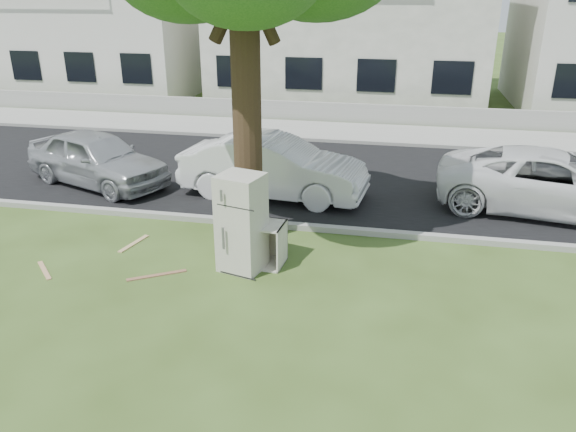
% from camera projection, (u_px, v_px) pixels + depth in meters
% --- Properties ---
extents(ground, '(120.00, 120.00, 0.00)m').
position_uv_depth(ground, '(246.00, 283.00, 9.55)').
color(ground, '#354B1A').
extents(road, '(120.00, 7.00, 0.01)m').
position_uv_depth(road, '(305.00, 175.00, 14.99)').
color(road, black).
rests_on(road, ground).
extents(kerb_near, '(120.00, 0.18, 0.12)m').
position_uv_depth(kerb_near, '(277.00, 227.00, 11.77)').
color(kerb_near, gray).
rests_on(kerb_near, ground).
extents(kerb_far, '(120.00, 0.18, 0.12)m').
position_uv_depth(kerb_far, '(324.00, 142.00, 18.21)').
color(kerb_far, gray).
rests_on(kerb_far, ground).
extents(sidewalk, '(120.00, 2.80, 0.01)m').
position_uv_depth(sidewalk, '(330.00, 131.00, 19.52)').
color(sidewalk, gray).
rests_on(sidewalk, ground).
extents(low_wall, '(120.00, 0.15, 0.70)m').
position_uv_depth(low_wall, '(336.00, 112.00, 20.84)').
color(low_wall, gray).
rests_on(low_wall, ground).
extents(townhouse_left, '(10.20, 8.16, 7.04)m').
position_uv_depth(townhouse_left, '(96.00, 13.00, 26.28)').
color(townhouse_left, silver).
rests_on(townhouse_left, ground).
extents(townhouse_center, '(11.22, 8.16, 7.44)m').
position_uv_depth(townhouse_center, '(352.00, 11.00, 24.01)').
color(townhouse_center, silver).
rests_on(townhouse_center, ground).
extents(fridge, '(0.87, 0.83, 1.75)m').
position_uv_depth(fridge, '(242.00, 223.00, 9.75)').
color(fridge, beige).
rests_on(fridge, ground).
extents(cabinet, '(1.06, 0.71, 0.79)m').
position_uv_depth(cabinet, '(256.00, 243.00, 10.13)').
color(cabinet, silver).
rests_on(cabinet, ground).
extents(plank_a, '(0.92, 0.62, 0.02)m').
position_uv_depth(plank_a, '(157.00, 275.00, 9.80)').
color(plank_a, brown).
rests_on(plank_a, ground).
extents(plank_b, '(0.62, 0.63, 0.02)m').
position_uv_depth(plank_b, '(44.00, 270.00, 9.97)').
color(plank_b, tan).
rests_on(plank_b, ground).
extents(plank_c, '(0.28, 0.85, 0.02)m').
position_uv_depth(plank_c, '(134.00, 244.00, 11.00)').
color(plank_c, tan).
rests_on(plank_c, ground).
extents(car_center, '(4.55, 2.01, 1.45)m').
position_uv_depth(car_center, '(273.00, 167.00, 13.27)').
color(car_center, silver).
rests_on(car_center, ground).
extents(car_right, '(5.24, 3.05, 1.37)m').
position_uv_depth(car_right, '(553.00, 182.00, 12.36)').
color(car_right, silver).
rests_on(car_right, ground).
extents(car_left, '(4.33, 2.99, 1.37)m').
position_uv_depth(car_left, '(97.00, 158.00, 14.09)').
color(car_left, '#9D9FA4').
rests_on(car_left, ground).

